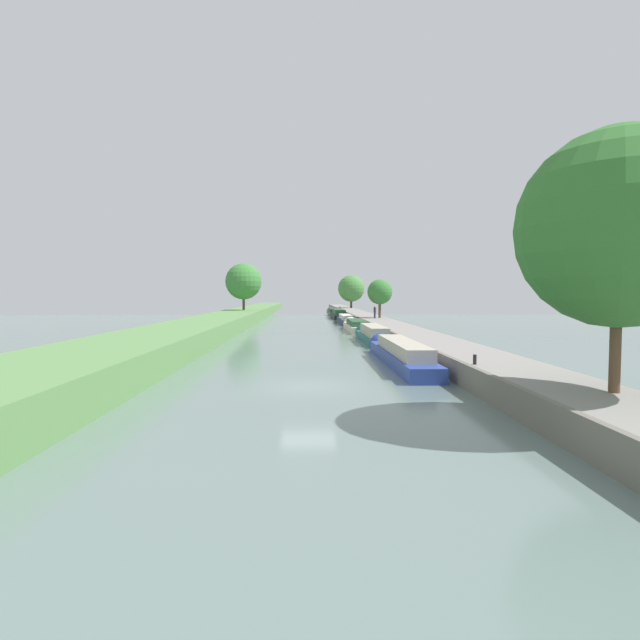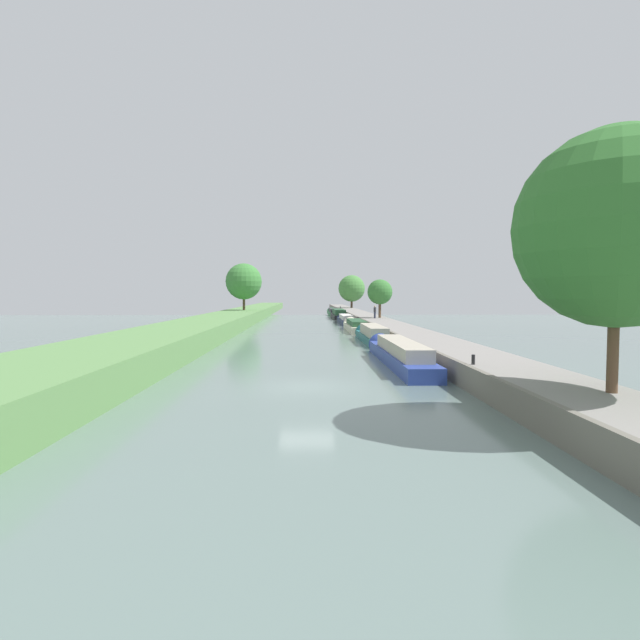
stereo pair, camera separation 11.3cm
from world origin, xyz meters
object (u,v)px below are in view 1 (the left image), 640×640
Objects in this scene: narrowboat_teal at (372,335)px; narrowboat_navy at (345,320)px; narrowboat_green at (333,312)px; narrowboat_cream at (355,326)px; mooring_bollard_far at (340,307)px; narrowboat_blue at (399,353)px; narrowboat_black at (338,314)px; person_walking at (375,312)px; mooring_bollard_near at (475,359)px.

narrowboat_teal is 0.95× the size of narrowboat_navy.
narrowboat_green is at bearing 90.25° from narrowboat_navy.
narrowboat_teal is 0.98× the size of narrowboat_cream.
mooring_bollard_far is at bearing 87.25° from narrowboat_navy.
mooring_bollard_far is at bearing 88.65° from narrowboat_blue.
narrowboat_cream is at bearing 90.95° from narrowboat_teal.
narrowboat_cream is 0.85× the size of narrowboat_black.
narrowboat_teal is 66.58m from mooring_bollard_far.
narrowboat_black is (-0.29, 43.29, 0.06)m from narrowboat_teal.
narrowboat_cream is at bearing -89.83° from narrowboat_green.
narrowboat_teal is at bearing -91.41° from mooring_bollard_far.
narrowboat_teal reaches higher than narrowboat_blue.
narrowboat_blue is 9.14× the size of person_walking.
narrowboat_teal is 27.86m from narrowboat_navy.
narrowboat_black is at bearing 91.68° from mooring_bollard_near.
mooring_bollard_near reaches higher than narrowboat_navy.
mooring_bollard_near is at bearing -76.90° from narrowboat_blue.
narrowboat_teal is at bearing -98.51° from person_walking.
person_walking is at bearing -84.92° from narrowboat_green.
mooring_bollard_near is (1.64, -22.64, 0.70)m from narrowboat_teal.
narrowboat_teal reaches higher than narrowboat_green.
narrowboat_blue is at bearing -95.45° from person_walking.
narrowboat_navy is at bearing 90.45° from narrowboat_teal.
person_walking is (3.29, -7.34, 1.41)m from narrowboat_navy.
mooring_bollard_near is 1.00× the size of mooring_bollard_far.
narrowboat_cream reaches higher than narrowboat_navy.
narrowboat_black is 23.36m from mooring_bollard_far.
narrowboat_blue is at bearing -89.97° from narrowboat_black.
narrowboat_blue is 42.31m from narrowboat_navy.
mooring_bollard_far is at bearing 90.00° from mooring_bollard_near.
person_walking is 3.69× the size of mooring_bollard_near.
narrowboat_navy is 31.20m from narrowboat_green.
narrowboat_cream is 8.08m from person_walking.
mooring_bollard_far is at bearing 88.59° from narrowboat_teal.
narrowboat_black is at bearing 90.27° from narrowboat_navy.
narrowboat_navy is (0.00, 14.59, -0.01)m from narrowboat_cream.
narrowboat_green reaches higher than narrowboat_cream.
mooring_bollard_far is at bearing 88.00° from narrowboat_cream.
narrowboat_blue is at bearing -89.93° from narrowboat_green.
narrowboat_blue is 0.94× the size of narrowboat_green.
person_walking is (3.43, -38.54, 1.40)m from narrowboat_green.
narrowboat_navy is 15.42m from narrowboat_black.
narrowboat_navy is at bearing -89.75° from narrowboat_green.
narrowboat_cream is at bearing 92.97° from mooring_bollard_near.
narrowboat_black is 23.05m from person_walking.
person_walking is at bearing -65.87° from narrowboat_navy.
mooring_bollard_near reaches higher than narrowboat_teal.
narrowboat_cream is 28.86× the size of mooring_bollard_near.
narrowboat_navy is 38.75m from mooring_bollard_far.
narrowboat_blue reaches higher than narrowboat_navy.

